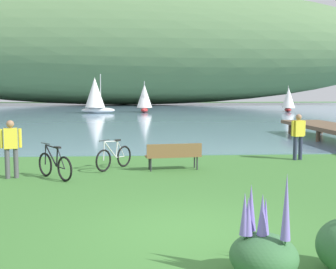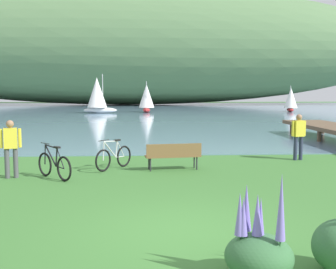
# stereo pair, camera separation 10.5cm
# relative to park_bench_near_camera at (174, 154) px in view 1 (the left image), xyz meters

# --- Properties ---
(ground_plane) EXTENTS (200.00, 200.00, 0.00)m
(ground_plane) POSITION_rel_park_bench_near_camera_xyz_m (-0.21, -6.00, -0.52)
(ground_plane) COLOR #3D7533
(bay_water) EXTENTS (180.00, 80.00, 0.04)m
(bay_water) POSITION_rel_park_bench_near_camera_xyz_m (-0.21, 43.10, -0.50)
(bay_water) COLOR #6B8EA8
(bay_water) RESTS_ON ground
(distant_hillside) EXTENTS (113.01, 28.00, 22.56)m
(distant_hillside) POSITION_rel_park_bench_near_camera_xyz_m (-4.77, 69.22, 10.80)
(distant_hillside) COLOR #567A4C
(distant_hillside) RESTS_ON bay_water
(park_bench_near_camera) EXTENTS (1.85, 0.72, 0.88)m
(park_bench_near_camera) POSITION_rel_park_bench_near_camera_xyz_m (0.00, 0.00, 0.00)
(park_bench_near_camera) COLOR brown
(park_bench_near_camera) RESTS_ON ground
(bicycle_leaning_near_bench) EXTENTS (1.25, 1.33, 1.01)m
(bicycle_leaning_near_bench) POSITION_rel_park_bench_near_camera_xyz_m (-3.57, -1.15, -0.12)
(bicycle_leaning_near_bench) COLOR black
(bicycle_leaning_near_bench) RESTS_ON ground
(bicycle_beside_path) EXTENTS (1.08, 1.47, 1.01)m
(bicycle_beside_path) POSITION_rel_park_bench_near_camera_xyz_m (-1.94, 0.26, -0.12)
(bicycle_beside_path) COLOR black
(bicycle_beside_path) RESTS_ON ground
(person_at_shoreline) EXTENTS (0.59, 0.32, 1.71)m
(person_at_shoreline) POSITION_rel_park_bench_near_camera_xyz_m (4.78, 1.79, 0.46)
(person_at_shoreline) COLOR #282D47
(person_at_shoreline) RESTS_ON ground
(person_on_the_grass) EXTENTS (0.59, 0.32, 1.71)m
(person_on_the_grass) POSITION_rel_park_bench_near_camera_xyz_m (-4.84, -1.00, 0.46)
(person_on_the_grass) COLOR #4C4C51
(person_on_the_grass) RESTS_ON ground
(echium_bush_beside_closest) EXTENTS (0.93, 0.93, 1.49)m
(echium_bush_beside_closest) POSITION_rel_park_bench_near_camera_xyz_m (0.64, -7.94, -0.15)
(echium_bush_beside_closest) COLOR #386B3D
(echium_bush_beside_closest) RESTS_ON ground
(sailboat_nearest_to_shore) EXTENTS (1.99, 2.93, 3.32)m
(sailboat_nearest_to_shore) POSITION_rel_park_bench_near_camera_xyz_m (17.32, 38.31, 1.08)
(sailboat_nearest_to_shore) COLOR #B22323
(sailboat_nearest_to_shore) RESTS_ON bay_water
(sailboat_mid_bay) EXTENTS (1.95, 3.25, 3.80)m
(sailboat_mid_bay) POSITION_rel_park_bench_near_camera_xyz_m (-0.83, 38.51, 1.31)
(sailboat_mid_bay) COLOR #B22323
(sailboat_mid_bay) RESTS_ON bay_water
(sailboat_toward_hillside) EXTENTS (3.94, 2.39, 4.60)m
(sailboat_toward_hillside) POSITION_rel_park_bench_near_camera_xyz_m (-6.62, 36.36, 1.68)
(sailboat_toward_hillside) COLOR white
(sailboat_toward_hillside) RESTS_ON bay_water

